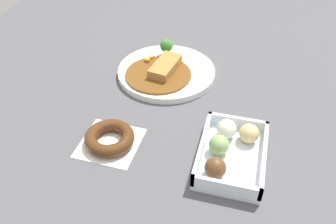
{
  "coord_description": "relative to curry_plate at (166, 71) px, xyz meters",
  "views": [
    {
      "loc": [
        0.72,
        0.13,
        0.59
      ],
      "look_at": [
        0.09,
        -0.04,
        0.03
      ],
      "focal_mm": 38.08,
      "sensor_mm": 36.0,
      "label": 1
    }
  ],
  "objects": [
    {
      "name": "donut_box",
      "position": [
        0.28,
        0.22,
        0.01
      ],
      "size": [
        0.2,
        0.14,
        0.06
      ],
      "color": "silver",
      "rests_on": "ground_plane"
    },
    {
      "name": "curry_plate",
      "position": [
        0.0,
        0.0,
        0.0
      ],
      "size": [
        0.28,
        0.28,
        0.07
      ],
      "color": "white",
      "rests_on": "ground_plane"
    },
    {
      "name": "chocolate_ring_donut",
      "position": [
        0.3,
        -0.05,
        0.0
      ],
      "size": [
        0.14,
        0.14,
        0.03
      ],
      "color": "white",
      "rests_on": "ground_plane"
    },
    {
      "name": "ground_plane",
      "position": [
        0.11,
        0.1,
        -0.01
      ],
      "size": [
        1.6,
        1.6,
        0.0
      ],
      "primitive_type": "plane",
      "color": "#4C4C51"
    }
  ]
}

